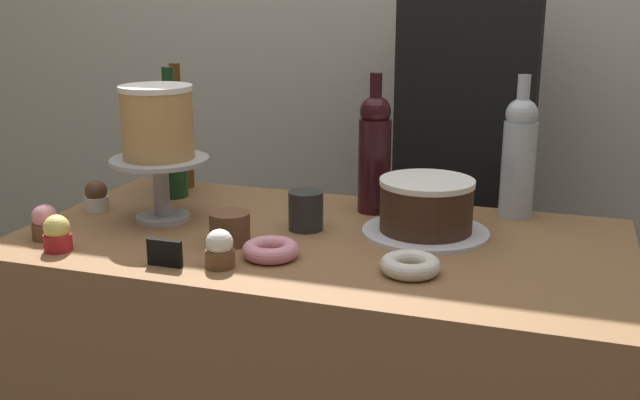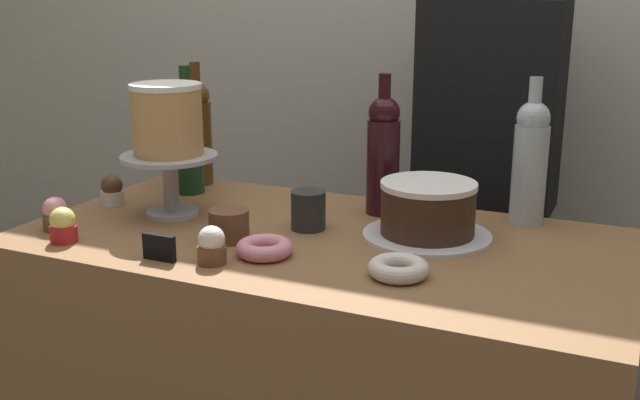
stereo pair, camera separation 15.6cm
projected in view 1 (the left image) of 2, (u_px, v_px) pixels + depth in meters
The scene contains 19 objects.
back_wall at pixel (413, 32), 2.31m from camera, with size 6.00×0.05×2.60m.
cake_stand_pedestal at pixel (160, 179), 1.67m from camera, with size 0.22×0.22×0.14m.
white_layer_cake at pixel (156, 122), 1.63m from camera, with size 0.16×0.16×0.16m.
silver_serving_platter at pixel (425, 232), 1.59m from camera, with size 0.27×0.27×0.01m.
chocolate_round_cake at pixel (426, 205), 1.58m from camera, with size 0.20×0.20×0.11m.
wine_bottle_green at pixel (171, 140), 1.85m from camera, with size 0.08×0.08×0.33m.
wine_bottle_amber at pixel (178, 133), 1.95m from camera, with size 0.08×0.08×0.33m.
wine_bottle_clear at pixel (519, 155), 1.68m from camera, with size 0.08×0.08×0.33m.
wine_bottle_dark_red at pixel (375, 151), 1.72m from camera, with size 0.08×0.08×0.33m.
cupcake_lemon at pixel (57, 234), 1.49m from camera, with size 0.06×0.06×0.07m.
cupcake_chocolate at pixel (96, 196), 1.76m from camera, with size 0.06×0.06×0.07m.
cupcake_vanilla at pixel (220, 249), 1.40m from camera, with size 0.06×0.06×0.07m.
cupcake_strawberry at pixel (45, 223), 1.56m from camera, with size 0.06×0.06×0.07m.
donut_sugar at pixel (410, 265), 1.37m from camera, with size 0.11×0.11×0.03m.
donut_pink at pixel (271, 250), 1.45m from camera, with size 0.11×0.11×0.03m.
cookie_stack at pixel (230, 228), 1.53m from camera, with size 0.08×0.08×0.07m.
price_sign_chalkboard at pixel (165, 253), 1.40m from camera, with size 0.07×0.01×0.05m.
coffee_cup_ceramic at pixel (306, 211), 1.62m from camera, with size 0.08×0.08×0.09m.
barista_figure at pixel (462, 206), 2.10m from camera, with size 0.36×0.22×1.60m.
Camera 1 is at (0.48, -1.43, 1.42)m, focal length 41.85 mm.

